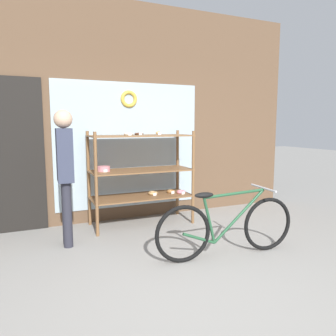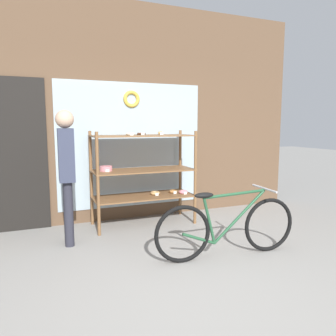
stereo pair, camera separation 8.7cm
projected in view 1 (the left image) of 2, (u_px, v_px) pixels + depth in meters
The scene contains 5 objects.
ground_plane at pixel (198, 298), 2.78m from camera, with size 30.00×30.00×0.00m, color gray.
storefront_facade at pixel (113, 115), 4.93m from camera, with size 6.17×0.13×3.29m.
display_case at pixel (141, 170), 4.76m from camera, with size 1.47×0.58×1.38m.
bicycle at pixel (227, 227), 3.64m from camera, with size 1.69×0.46×0.76m.
pedestrian at pixel (65, 167), 3.88m from camera, with size 0.22×0.33×1.64m.
Camera 1 is at (-1.28, -2.29, 1.47)m, focal length 35.00 mm.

